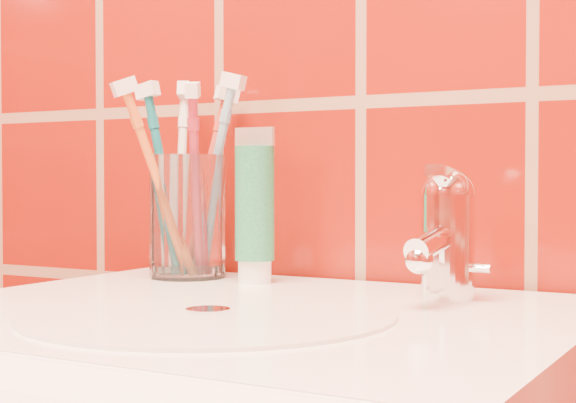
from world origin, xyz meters
The scene contains 9 objects.
glass_tumbler centered at (-0.17, 1.12, 0.92)m, with size 0.08×0.08×0.14m, color white.
toothpaste_tube centered at (-0.08, 1.12, 0.93)m, with size 0.05×0.04×0.16m.
faucet centered at (0.14, 1.09, 0.91)m, with size 0.05×0.11×0.12m.
toothbrush_0 centered at (-0.20, 1.11, 0.96)m, with size 0.07×0.02×0.22m, color #0D6271, non-canonical shape.
toothbrush_1 centered at (-0.16, 1.11, 0.95)m, with size 0.04×0.05×0.22m, color #A92439, non-canonical shape.
toothbrush_2 centered at (-0.17, 1.15, 0.96)m, with size 0.05×0.07×0.22m, color #B83927, non-canonical shape.
toothbrush_3 centered at (-0.18, 1.09, 0.96)m, with size 0.07×0.08×0.22m, color #CB6323, non-canonical shape.
toothbrush_4 centered at (-0.20, 1.14, 0.96)m, with size 0.05×0.07×0.22m, color white, non-canonical shape.
toothbrush_5 centered at (-0.15, 1.13, 0.96)m, with size 0.08×0.02×0.23m, color #7BB6DB, non-canonical shape.
Camera 1 is at (0.40, 0.33, 0.96)m, focal length 55.00 mm.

